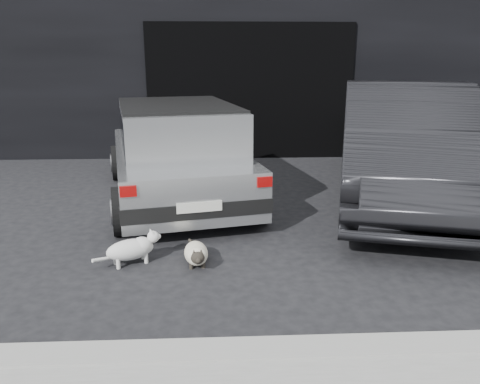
{
  "coord_description": "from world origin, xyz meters",
  "views": [
    {
      "loc": [
        0.36,
        -5.29,
        1.99
      ],
      "look_at": [
        0.6,
        -0.28,
        0.52
      ],
      "focal_mm": 35.0,
      "sensor_mm": 36.0,
      "label": 1
    }
  ],
  "objects_px": {
    "silver_hatchback": "(177,148)",
    "cat_white": "(133,248)",
    "cat_siamese": "(196,254)",
    "second_car": "(406,143)"
  },
  "relations": [
    {
      "from": "silver_hatchback",
      "to": "cat_siamese",
      "type": "distance_m",
      "value": 2.33
    },
    {
      "from": "second_car",
      "to": "cat_siamese",
      "type": "relative_size",
      "value": 7.11
    },
    {
      "from": "silver_hatchback",
      "to": "second_car",
      "type": "xyz_separation_m",
      "value": [
        3.2,
        -0.13,
        0.07
      ]
    },
    {
      "from": "silver_hatchback",
      "to": "cat_white",
      "type": "height_order",
      "value": "silver_hatchback"
    },
    {
      "from": "second_car",
      "to": "cat_white",
      "type": "bearing_deg",
      "value": -134.72
    },
    {
      "from": "silver_hatchback",
      "to": "cat_siamese",
      "type": "relative_size",
      "value": 5.74
    },
    {
      "from": "silver_hatchback",
      "to": "second_car",
      "type": "relative_size",
      "value": 0.81
    },
    {
      "from": "cat_siamese",
      "to": "second_car",
      "type": "bearing_deg",
      "value": -150.5
    },
    {
      "from": "cat_white",
      "to": "silver_hatchback",
      "type": "bearing_deg",
      "value": 147.64
    },
    {
      "from": "silver_hatchback",
      "to": "second_car",
      "type": "height_order",
      "value": "second_car"
    }
  ]
}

